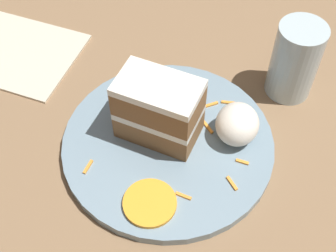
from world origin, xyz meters
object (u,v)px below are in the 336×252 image
object	(u,v)px
cake_slice	(158,112)
menu_card	(2,48)
orange_garnish	(150,203)
drinking_glass	(294,65)
plate	(168,144)
cream_dollop	(237,124)

from	to	relation	value
cake_slice	menu_card	distance (m)	0.33
orange_garnish	menu_card	world-z (taller)	orange_garnish
drinking_glass	plate	bearing A→B (deg)	-45.66
drinking_glass	cream_dollop	bearing A→B (deg)	-28.43
cream_dollop	orange_garnish	bearing A→B (deg)	-34.02
menu_card	plate	bearing A→B (deg)	74.89
cream_dollop	drinking_glass	world-z (taller)	drinking_glass
cake_slice	cream_dollop	bearing A→B (deg)	112.24
plate	drinking_glass	xyz separation A→B (m)	(-0.15, 0.16, 0.05)
plate	drinking_glass	distance (m)	0.22
cream_dollop	orange_garnish	xyz separation A→B (m)	(0.13, -0.09, -0.02)
plate	menu_card	bearing A→B (deg)	-112.16
cake_slice	drinking_glass	size ratio (longest dim) A/B	0.98
cream_dollop	drinking_glass	size ratio (longest dim) A/B	0.54
plate	cake_slice	world-z (taller)	cake_slice
plate	cream_dollop	distance (m)	0.10
plate	menu_card	world-z (taller)	plate
orange_garnish	drinking_glass	world-z (taller)	drinking_glass
cream_dollop	drinking_glass	xyz separation A→B (m)	(-0.12, 0.07, 0.01)
orange_garnish	menu_card	bearing A→B (deg)	-125.92
plate	menu_card	xyz separation A→B (m)	(-0.13, -0.32, -0.01)
plate	orange_garnish	size ratio (longest dim) A/B	4.30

